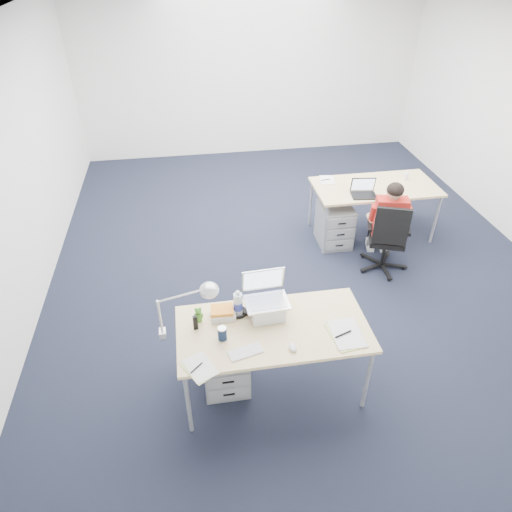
% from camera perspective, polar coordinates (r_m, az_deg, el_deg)
% --- Properties ---
extents(floor, '(7.00, 7.00, 0.00)m').
position_cam_1_polar(floor, '(5.96, 4.60, 0.26)').
color(floor, black).
rests_on(floor, ground).
extents(room, '(6.02, 7.02, 2.80)m').
position_cam_1_polar(room, '(5.17, 5.52, 15.99)').
color(room, white).
rests_on(room, ground).
extents(desk_near, '(1.60, 0.80, 0.73)m').
position_cam_1_polar(desk_near, '(3.88, 2.13, -9.44)').
color(desk_near, '#D8B77C').
rests_on(desk_near, ground).
extents(desk_far, '(1.60, 0.80, 0.73)m').
position_cam_1_polar(desk_far, '(6.22, 14.66, 8.10)').
color(desk_far, '#D8B77C').
rests_on(desk_far, ground).
extents(office_chair, '(0.76, 0.76, 0.95)m').
position_cam_1_polar(office_chair, '(5.75, 15.77, 0.66)').
color(office_chair, black).
rests_on(office_chair, ground).
extents(seated_person, '(0.45, 0.68, 1.14)m').
position_cam_1_polar(seated_person, '(5.73, 15.97, 4.10)').
color(seated_person, '#AD2018').
rests_on(seated_person, ground).
extents(drawer_pedestal_near, '(0.40, 0.50, 0.55)m').
position_cam_1_polar(drawer_pedestal_near, '(4.22, -3.89, -12.81)').
color(drawer_pedestal_near, gray).
rests_on(drawer_pedestal_near, ground).
extents(drawer_pedestal_far, '(0.40, 0.50, 0.55)m').
position_cam_1_polar(drawer_pedestal_far, '(6.11, 9.78, 3.87)').
color(drawer_pedestal_far, gray).
rests_on(drawer_pedestal_far, ground).
extents(silver_laptop, '(0.38, 0.31, 0.39)m').
position_cam_1_polar(silver_laptop, '(3.82, 1.36, -5.24)').
color(silver_laptop, silver).
rests_on(silver_laptop, desk_near).
extents(wireless_keyboard, '(0.29, 0.17, 0.01)m').
position_cam_1_polar(wireless_keyboard, '(3.65, -1.30, -11.88)').
color(wireless_keyboard, white).
rests_on(wireless_keyboard, desk_near).
extents(computer_mouse, '(0.06, 0.10, 0.03)m').
position_cam_1_polar(computer_mouse, '(3.67, 4.62, -11.30)').
color(computer_mouse, white).
rests_on(computer_mouse, desk_near).
extents(headphones, '(0.26, 0.22, 0.04)m').
position_cam_1_polar(headphones, '(3.96, -2.32, -6.94)').
color(headphones, black).
rests_on(headphones, desk_near).
extents(can_koozie, '(0.08, 0.08, 0.12)m').
position_cam_1_polar(can_koozie, '(3.72, -4.24, -9.61)').
color(can_koozie, '#13213C').
rests_on(can_koozie, desk_near).
extents(water_bottle, '(0.09, 0.09, 0.25)m').
position_cam_1_polar(water_bottle, '(3.88, -2.26, -5.89)').
color(water_bottle, silver).
rests_on(water_bottle, desk_near).
extents(bear_figurine, '(0.10, 0.09, 0.15)m').
position_cam_1_polar(bear_figurine, '(3.88, -7.21, -7.25)').
color(bear_figurine, '#2E7D21').
rests_on(bear_figurine, desk_near).
extents(book_stack, '(0.23, 0.19, 0.09)m').
position_cam_1_polar(book_stack, '(3.91, -4.19, -7.12)').
color(book_stack, silver).
rests_on(book_stack, desk_near).
extents(cordless_phone, '(0.04, 0.03, 0.14)m').
position_cam_1_polar(cordless_phone, '(3.82, -7.59, -8.27)').
color(cordless_phone, black).
rests_on(cordless_phone, desk_near).
extents(papers_left, '(0.28, 0.32, 0.01)m').
position_cam_1_polar(papers_left, '(3.56, -7.13, -13.75)').
color(papers_left, '#D2DA7E').
rests_on(papers_left, desk_near).
extents(papers_right, '(0.26, 0.35, 0.01)m').
position_cam_1_polar(papers_right, '(3.84, 11.16, -9.64)').
color(papers_right, '#D2DA7E').
rests_on(papers_right, desk_near).
extents(sunglasses, '(0.10, 0.06, 0.02)m').
position_cam_1_polar(sunglasses, '(4.00, 3.21, -6.63)').
color(sunglasses, black).
rests_on(sunglasses, desk_near).
extents(desk_lamp, '(0.47, 0.22, 0.51)m').
position_cam_1_polar(desk_lamp, '(3.66, -9.59, -6.74)').
color(desk_lamp, silver).
rests_on(desk_lamp, desk_near).
extents(dark_laptop, '(0.34, 0.33, 0.22)m').
position_cam_1_polar(dark_laptop, '(5.85, 13.46, 8.25)').
color(dark_laptop, black).
rests_on(dark_laptop, desk_far).
extents(far_cup, '(0.07, 0.07, 0.09)m').
position_cam_1_polar(far_cup, '(6.47, 18.23, 9.44)').
color(far_cup, white).
rests_on(far_cup, desk_far).
extents(far_papers, '(0.22, 0.28, 0.01)m').
position_cam_1_polar(far_papers, '(6.21, 8.85, 9.33)').
color(far_papers, white).
rests_on(far_papers, desk_far).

